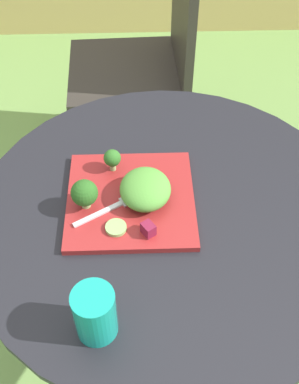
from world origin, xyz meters
TOP-DOWN VIEW (x-y plane):
  - ground_plane at (0.00, 0.00)m, footprint 12.00×12.00m
  - patio_table at (0.00, 0.00)m, footprint 0.82×0.82m
  - patio_chair at (-0.00, 0.91)m, footprint 0.46×0.46m
  - salad_plate at (-0.08, 0.02)m, footprint 0.26×0.26m
  - drinking_glass at (-0.14, -0.26)m, footprint 0.07×0.07m
  - fork at (-0.11, -0.01)m, footprint 0.14×0.09m
  - lettuce_mound at (-0.05, 0.02)m, footprint 0.10×0.12m
  - broccoli_floret_0 at (-0.12, 0.10)m, footprint 0.04×0.04m
  - broccoli_floret_1 at (-0.17, -0.00)m, footprint 0.06×0.06m
  - cucumber_slice_0 at (-0.11, -0.06)m, footprint 0.04×0.04m
  - beet_chunk_0 at (-0.04, -0.07)m, footprint 0.03×0.03m

SIDE VIEW (x-z plane):
  - ground_plane at x=0.00m, z-range 0.00..0.00m
  - patio_table at x=0.00m, z-range 0.07..0.78m
  - patio_chair at x=0.00m, z-range 0.08..0.98m
  - salad_plate at x=-0.08m, z-range 0.71..0.72m
  - fork at x=-0.11m, z-range 0.72..0.73m
  - cucumber_slice_0 at x=-0.11m, z-range 0.72..0.73m
  - beet_chunk_0 at x=-0.04m, z-range 0.72..0.75m
  - lettuce_mound at x=-0.05m, z-range 0.72..0.78m
  - broccoli_floret_0 at x=-0.12m, z-range 0.73..0.78m
  - drinking_glass at x=-0.14m, z-range 0.70..0.81m
  - broccoli_floret_1 at x=-0.17m, z-range 0.73..0.79m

